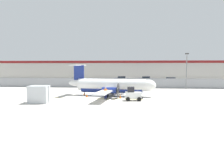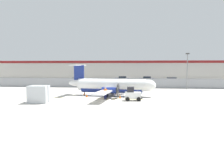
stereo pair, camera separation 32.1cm
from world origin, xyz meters
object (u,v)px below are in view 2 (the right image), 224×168
object	(u,v)px
traffic_cone_near_left	(84,93)
traffic_cone_far_right	(120,96)
commuter_airplane	(113,86)
ground_crew_worker	(105,93)
cargo_container	(39,94)
apron_light_pole	(187,68)
baggage_tug	(133,94)
parked_car_0	(77,80)
parked_car_1	(91,82)
parked_car_2	(122,79)
traffic_cone_far_left	(87,95)
parked_car_3	(147,79)
parked_car_4	(172,80)
traffic_cone_near_right	(128,94)

from	to	relation	value
traffic_cone_near_left	traffic_cone_far_right	world-z (taller)	same
commuter_airplane	ground_crew_worker	size ratio (longest dim) A/B	9.46
cargo_container	apron_light_pole	size ratio (longest dim) A/B	0.35
baggage_tug	traffic_cone_near_left	size ratio (longest dim) A/B	3.73
parked_car_0	commuter_airplane	bearing A→B (deg)	115.91
commuter_airplane	traffic_cone_far_right	distance (m)	3.04
baggage_tug	parked_car_1	bearing A→B (deg)	111.33
traffic_cone_far_right	commuter_airplane	bearing A→B (deg)	118.08
cargo_container	parked_car_0	bearing A→B (deg)	90.98
ground_crew_worker	parked_car_2	xyz separation A→B (m)	(0.44, 34.02, -0.06)
commuter_airplane	traffic_cone_far_right	size ratio (longest dim) A/B	25.12
traffic_cone_near_left	traffic_cone_far_left	size ratio (longest dim) A/B	1.00
parked_car_1	parked_car_3	world-z (taller)	same
parked_car_0	parked_car_1	bearing A→B (deg)	135.85
commuter_airplane	parked_car_0	size ratio (longest dim) A/B	3.77
cargo_container	apron_light_pole	distance (m)	29.09
cargo_container	parked_car_0	world-z (taller)	cargo_container
traffic_cone_near_left	traffic_cone_far_left	bearing A→B (deg)	-68.83
parked_car_3	apron_light_pole	size ratio (longest dim) A/B	0.59
cargo_container	parked_car_2	xyz separation A→B (m)	(8.59, 37.66, -0.21)
traffic_cone_near_left	parked_car_3	size ratio (longest dim) A/B	0.15
parked_car_4	commuter_airplane	bearing A→B (deg)	-124.20
parked_car_2	parked_car_3	size ratio (longest dim) A/B	0.98
cargo_container	parked_car_4	size ratio (longest dim) A/B	0.59
cargo_container	parked_car_4	world-z (taller)	cargo_container
traffic_cone_near_right	parked_car_1	size ratio (longest dim) A/B	0.15
baggage_tug	apron_light_pole	distance (m)	18.74
traffic_cone_far_left	parked_car_2	size ratio (longest dim) A/B	0.15
parked_car_3	traffic_cone_far_left	bearing A→B (deg)	76.01
traffic_cone_near_left	apron_light_pole	size ratio (longest dim) A/B	0.09
baggage_tug	parked_car_2	world-z (taller)	baggage_tug
parked_car_0	parked_car_1	xyz separation A→B (m)	(4.90, -4.40, 0.00)
cargo_container	traffic_cone_far_right	distance (m)	11.31
traffic_cone_near_left	cargo_container	bearing A→B (deg)	-117.51
traffic_cone_far_right	apron_light_pole	xyz separation A→B (m)	(12.48, 13.07, 3.99)
traffic_cone_near_left	apron_light_pole	xyz separation A→B (m)	(18.51, 10.06, 3.99)
cargo_container	parked_car_0	distance (m)	29.77
ground_crew_worker	parked_car_0	world-z (taller)	same
traffic_cone_near_left	parked_car_0	distance (m)	22.84
traffic_cone_near_left	traffic_cone_far_right	distance (m)	6.74
traffic_cone_near_left	traffic_cone_near_right	xyz separation A→B (m)	(7.13, 0.14, 0.00)
parked_car_3	apron_light_pole	xyz separation A→B (m)	(6.89, -19.37, 3.41)
traffic_cone_near_left	apron_light_pole	world-z (taller)	apron_light_pole
parked_car_2	parked_car_3	world-z (taller)	same
commuter_airplane	parked_car_4	size ratio (longest dim) A/B	3.68
traffic_cone_far_left	traffic_cone_near_right	bearing A→B (deg)	22.02
traffic_cone_near_right	parked_car_3	size ratio (longest dim) A/B	0.15
parked_car_0	traffic_cone_near_right	bearing A→B (deg)	121.35
ground_crew_worker	parked_car_1	world-z (taller)	same
parked_car_3	parked_car_4	distance (m)	7.78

